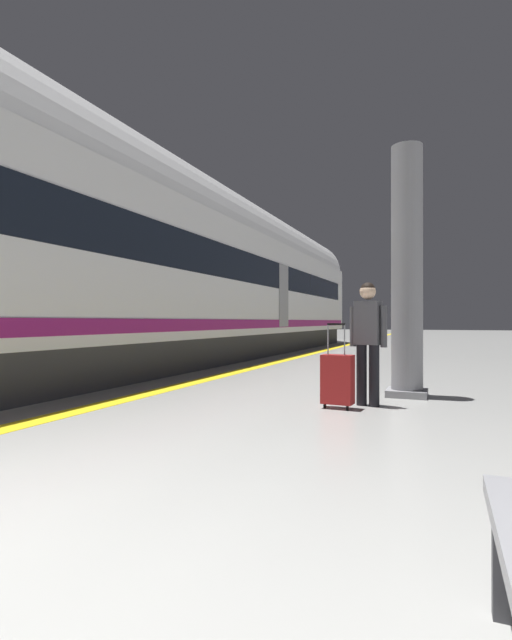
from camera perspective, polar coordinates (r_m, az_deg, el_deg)
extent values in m
cube|color=yellow|center=(11.26, 0.60, -5.62)|extent=(0.36, 80.00, 0.01)
cube|color=slate|center=(11.39, -1.11, -5.56)|extent=(0.69, 80.00, 0.01)
cube|color=#38383D|center=(9.16, -21.35, -4.70)|extent=(2.67, 32.62, 0.70)
cube|color=white|center=(9.19, -21.34, 6.56)|extent=(2.90, 33.97, 2.90)
cylinder|color=white|center=(9.46, -21.33, 15.01)|extent=(2.84, 33.30, 2.84)
cube|color=black|center=(9.24, -21.34, 8.71)|extent=(2.93, 31.94, 0.80)
cube|color=#8C1966|center=(9.13, -21.34, -0.63)|extent=(2.94, 33.30, 0.24)
cone|color=white|center=(25.72, 7.90, 1.70)|extent=(2.76, 2.60, 2.75)
cube|color=gray|center=(15.09, 3.41, 2.98)|extent=(0.02, 0.90, 2.00)
cylinder|color=black|center=(6.17, 12.79, -6.56)|extent=(0.13, 0.13, 0.78)
cylinder|color=black|center=(6.11, 14.26, -6.62)|extent=(0.13, 0.13, 0.78)
cube|color=#4C4C51|center=(6.11, 13.52, -0.34)|extent=(0.35, 0.25, 0.56)
cylinder|color=#4C4C51|center=(6.19, 11.79, -0.77)|extent=(0.08, 0.08, 0.52)
cylinder|color=#4C4C51|center=(6.04, 15.36, -0.78)|extent=(0.08, 0.08, 0.52)
sphere|color=beige|center=(6.12, 13.51, 3.40)|extent=(0.20, 0.20, 0.20)
sphere|color=black|center=(6.12, 13.51, 3.62)|extent=(0.19, 0.19, 0.19)
cube|color=#A51E1E|center=(5.89, 9.94, -7.15)|extent=(0.40, 0.25, 0.60)
cube|color=#A51E1E|center=(6.01, 10.27, -7.73)|extent=(0.31, 0.04, 0.33)
cylinder|color=black|center=(5.92, 8.41, -10.36)|extent=(0.02, 0.06, 0.06)
cylinder|color=black|center=(5.83, 11.12, -10.51)|extent=(0.02, 0.06, 0.06)
cylinder|color=gray|center=(5.82, 8.80, -2.37)|extent=(0.02, 0.02, 0.38)
cylinder|color=gray|center=(5.76, 10.78, -2.40)|extent=(0.02, 0.02, 0.38)
cube|color=black|center=(5.79, 9.78, -0.51)|extent=(0.22, 0.04, 0.02)
cylinder|color=gray|center=(7.08, 17.97, 5.71)|extent=(0.44, 0.44, 3.60)
cube|color=gray|center=(7.12, 17.98, -8.46)|extent=(0.56, 0.56, 0.10)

